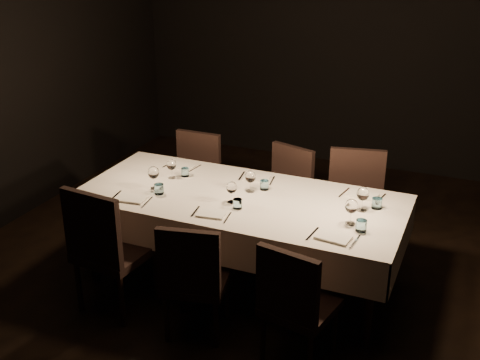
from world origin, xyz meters
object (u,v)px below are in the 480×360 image
at_px(chair_near_center, 193,275).
at_px(chair_far_left, 194,177).
at_px(chair_far_center, 285,191).
at_px(chair_near_left, 106,246).
at_px(chair_far_right, 355,203).
at_px(dining_table, 240,205).
at_px(chair_near_right, 294,300).

bearing_deg(chair_near_center, chair_far_left, -75.34).
relative_size(chair_far_left, chair_far_center, 1.03).
height_order(chair_near_left, chair_far_right, chair_near_left).
relative_size(chair_near_left, chair_far_right, 1.04).
relative_size(dining_table, chair_far_center, 2.80).
distance_m(chair_near_center, chair_far_left, 1.71).
height_order(dining_table, chair_far_left, chair_far_left).
bearing_deg(chair_near_right, chair_far_center, -57.63).
relative_size(dining_table, chair_near_right, 2.83).
bearing_deg(dining_table, chair_far_right, 44.25).
distance_m(dining_table, chair_near_center, 0.81).
relative_size(chair_near_left, chair_far_center, 1.13).
xyz_separation_m(dining_table, chair_far_center, (0.10, 0.79, -0.19)).
distance_m(chair_near_right, chair_far_center, 1.70).
bearing_deg(chair_near_right, chair_far_left, -34.40).
height_order(dining_table, chair_near_center, chair_near_center).
height_order(chair_near_left, chair_near_center, chair_near_left).
xyz_separation_m(chair_near_center, chair_far_right, (0.76, 1.51, 0.04)).
relative_size(chair_near_left, chair_near_center, 1.14).
bearing_deg(chair_far_right, chair_far_left, 167.57).
height_order(chair_near_center, chair_near_right, chair_near_center).
bearing_deg(chair_near_right, chair_near_center, 10.32).
distance_m(chair_far_center, chair_far_right, 0.65).
bearing_deg(chair_far_center, chair_far_left, -159.74).
bearing_deg(dining_table, chair_far_center, 82.59).
xyz_separation_m(chair_near_left, chair_far_left, (-0.05, 1.49, -0.04)).
bearing_deg(chair_near_right, chair_far_right, -79.86).
height_order(chair_near_left, chair_far_center, chair_near_left).
distance_m(chair_near_left, chair_far_right, 2.09).
bearing_deg(chair_near_center, dining_table, -103.19).
height_order(chair_near_center, chair_far_right, chair_far_right).
bearing_deg(chair_far_left, dining_table, -43.18).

